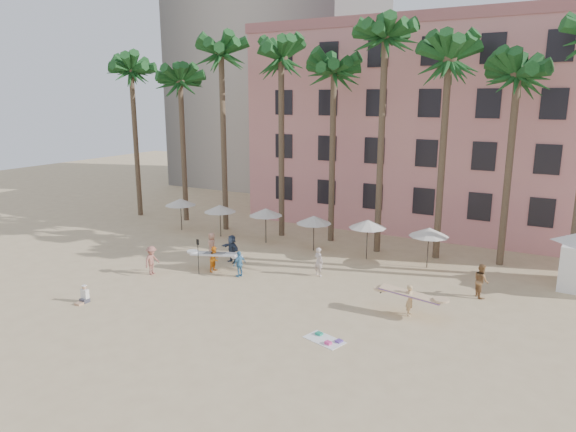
% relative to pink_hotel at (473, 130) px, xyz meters
% --- Properties ---
extents(ground, '(120.00, 120.00, 0.00)m').
position_rel_pink_hotel_xyz_m(ground, '(-7.00, -26.00, -8.00)').
color(ground, '#D1B789').
rests_on(ground, ground).
extents(pink_hotel, '(35.00, 14.00, 16.00)m').
position_rel_pink_hotel_xyz_m(pink_hotel, '(0.00, 0.00, 0.00)').
color(pink_hotel, '#DE8E87').
rests_on(pink_hotel, ground).
extents(palm_row, '(44.40, 5.40, 16.30)m').
position_rel_pink_hotel_xyz_m(palm_row, '(-6.49, -11.00, 4.97)').
color(palm_row, brown).
rests_on(palm_row, ground).
extents(umbrella_row, '(22.50, 2.70, 2.73)m').
position_rel_pink_hotel_xyz_m(umbrella_row, '(-10.00, -13.50, -5.67)').
color(umbrella_row, '#332B23').
rests_on(umbrella_row, ground).
extents(beach_towel, '(2.01, 1.48, 0.14)m').
position_rel_pink_hotel_xyz_m(beach_towel, '(-1.47, -25.68, -7.97)').
color(beach_towel, white).
rests_on(beach_towel, ground).
extents(carrier_yellow, '(3.03, 0.78, 1.59)m').
position_rel_pink_hotel_xyz_m(carrier_yellow, '(1.05, -21.19, -7.08)').
color(carrier_yellow, tan).
rests_on(carrier_yellow, ground).
extents(carrier_white, '(3.16, 1.21, 1.60)m').
position_rel_pink_hotel_xyz_m(carrier_white, '(-11.46, -20.47, -7.12)').
color(carrier_white, orange).
rests_on(carrier_white, ground).
extents(beachgoers, '(19.15, 6.98, 1.86)m').
position_rel_pink_hotel_xyz_m(beachgoers, '(-8.77, -19.27, -7.11)').
color(beachgoers, '#384762').
rests_on(beachgoers, ground).
extents(paddle, '(0.18, 0.04, 2.23)m').
position_rel_pink_hotel_xyz_m(paddle, '(-11.99, -21.41, -6.59)').
color(paddle, black).
rests_on(paddle, ground).
extents(seated_man, '(0.41, 0.72, 0.94)m').
position_rel_pink_hotel_xyz_m(seated_man, '(-14.51, -27.87, -7.68)').
color(seated_man, '#3F3F4C').
rests_on(seated_man, ground).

